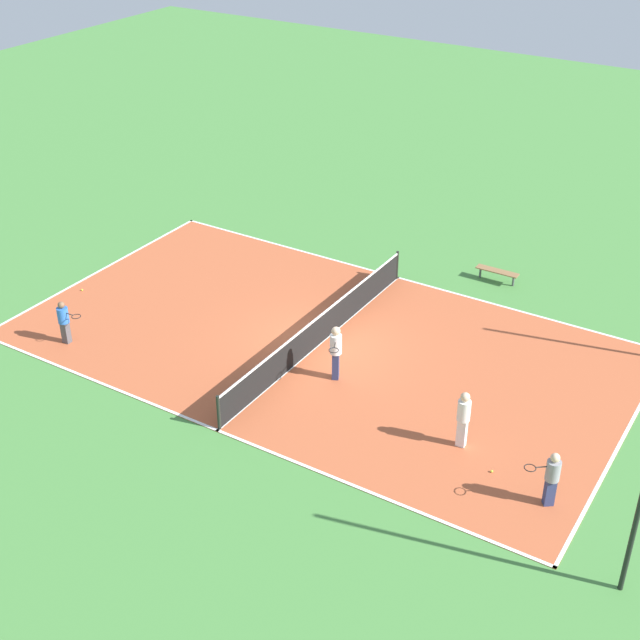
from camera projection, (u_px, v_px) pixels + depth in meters
name	position (u px, v px, depth m)	size (l,w,h in m)	color
ground_plane	(320.00, 344.00, 28.94)	(80.00, 80.00, 0.00)	#47843D
court_surface	(320.00, 344.00, 28.94)	(11.00, 19.62, 0.02)	#B75633
tennis_net	(320.00, 328.00, 28.65)	(10.80, 0.10, 1.10)	black
bench	(497.00, 272.00, 32.51)	(0.36, 1.59, 0.45)	olive
player_near_blue	(64.00, 320.00, 28.57)	(0.37, 0.94, 1.50)	#4C4C51
player_baseline_gray	(552.00, 476.00, 21.87)	(0.84, 0.94, 1.59)	navy
player_near_white	(336.00, 349.00, 26.66)	(0.99, 0.69, 1.80)	navy
player_far_white	(463.00, 416.00, 23.86)	(0.38, 0.38, 1.73)	white
tennis_ball_far_baseline	(492.00, 471.00, 23.36)	(0.07, 0.07, 0.07)	#CCE033
tennis_ball_midcourt	(302.00, 330.00, 29.60)	(0.07, 0.07, 0.07)	#CCE033
tennis_ball_left_sideline	(82.00, 290.00, 32.01)	(0.07, 0.07, 0.07)	#CCE033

